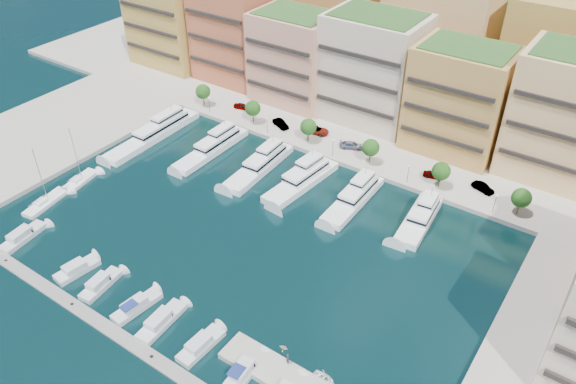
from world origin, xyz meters
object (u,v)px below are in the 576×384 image
at_px(yacht_3, 303,178).
at_px(tender_1, 284,347).
at_px(tree_5, 521,198).
at_px(car_2, 316,130).
at_px(tree_4, 441,171).
at_px(cruiser_5, 161,322).
at_px(yacht_4, 355,197).
at_px(car_5, 483,188).
at_px(sailboat_1, 80,181).
at_px(tree_1, 253,108).
at_px(car_0, 242,106).
at_px(lamppost_4, 495,201).
at_px(car_3, 352,145).
at_px(lamppost_1, 267,122).
at_px(tender_2, 324,379).
at_px(tree_2, 308,127).
at_px(cruiser_4, 136,306).
at_px(lamppost_2, 333,145).
at_px(lamppost_3, 408,171).
at_px(car_4, 433,175).
at_px(person_0, 288,359).
at_px(sailboat_0, 46,203).
at_px(cruiser_2, 77,270).
at_px(tree_0, 203,92).
at_px(cruiser_0, 23,237).
at_px(tree_3, 371,148).
at_px(cruiser_3, 101,284).
at_px(yacht_0, 157,132).
at_px(yacht_5, 420,217).
at_px(yacht_1, 214,147).
at_px(lamppost_0, 209,102).
at_px(car_1, 281,124).
at_px(yacht_2, 261,163).

distance_m(yacht_3, tender_1, 43.18).
relative_size(tree_5, car_2, 0.91).
bearing_deg(tree_4, cruiser_5, -110.23).
xyz_separation_m(yacht_4, car_5, (20.24, 16.78, 0.69)).
xyz_separation_m(sailboat_1, tender_1, (60.16, -11.08, 0.05)).
distance_m(tree_1, sailboat_1, 43.16).
bearing_deg(yacht_4, car_0, 158.02).
distance_m(tree_1, lamppost_4, 60.05).
bearing_deg(tender_1, yacht_4, 5.08).
bearing_deg(car_3, cruiser_5, 155.72).
relative_size(lamppost_1, tender_2, 1.13).
height_order(tender_1, car_3, car_3).
bearing_deg(tree_2, car_5, 5.13).
height_order(cruiser_4, sailboat_1, sailboat_1).
height_order(lamppost_4, sailboat_1, sailboat_1).
xyz_separation_m(tree_1, car_5, (55.97, 3.59, -2.96)).
height_order(lamppost_2, yacht_3, yacht_3).
xyz_separation_m(lamppost_3, yacht_4, (-6.26, -10.89, -2.73)).
xyz_separation_m(tree_2, car_4, (29.78, 2.39, -3.02)).
height_order(lamppost_4, person_0, lamppost_4).
bearing_deg(car_5, lamppost_3, 131.63).
bearing_deg(car_3, sailboat_0, 117.16).
distance_m(lamppost_2, cruiser_2, 58.60).
bearing_deg(person_0, tree_2, -20.43).
bearing_deg(car_5, tender_1, -172.59).
bearing_deg(lamppost_2, lamppost_3, 0.00).
bearing_deg(tender_2, tree_4, 11.01).
height_order(tree_0, car_3, tree_0).
distance_m(sailboat_0, sailboat_1, 8.96).
height_order(cruiser_0, car_5, car_5).
distance_m(tree_3, sailboat_0, 67.81).
bearing_deg(cruiser_3, cruiser_4, -0.17).
xyz_separation_m(yacht_0, car_3, (41.66, 20.06, 0.57)).
height_order(yacht_0, yacht_5, same).
height_order(yacht_3, cruiser_2, yacht_3).
distance_m(yacht_3, person_0, 46.33).
height_order(lamppost_3, car_0, lamppost_3).
height_order(lamppost_2, yacht_1, yacht_1).
height_order(lamppost_0, tender_2, lamppost_0).
relative_size(yacht_3, sailboat_0, 1.54).
relative_size(lamppost_4, sailboat_0, 0.32).
distance_m(lamppost_0, sailboat_1, 38.14).
bearing_deg(cruiser_5, car_1, 108.19).
xyz_separation_m(yacht_2, car_2, (2.54, 18.20, 0.65)).
height_order(yacht_1, cruiser_3, yacht_1).
height_order(tree_4, yacht_4, tree_4).
height_order(yacht_1, sailboat_1, sailboat_1).
height_order(lamppost_0, yacht_1, yacht_1).
height_order(yacht_3, person_0, yacht_3).
height_order(tree_5, car_5, tree_5).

